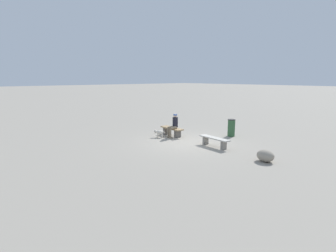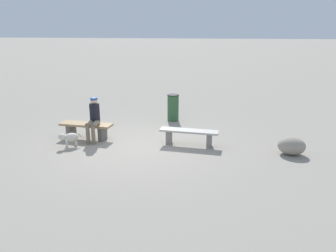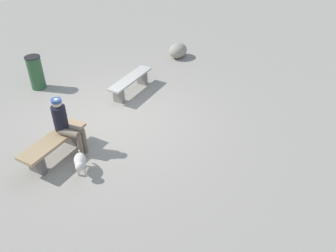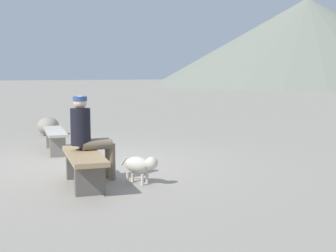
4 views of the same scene
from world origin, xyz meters
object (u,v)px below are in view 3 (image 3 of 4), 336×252
bench_left (131,82)px  seated_person (65,123)px  trash_bin (36,72)px  dog (80,162)px  bench_right (54,145)px  boulder (178,51)px

bench_left → seated_person: size_ratio=1.31×
bench_left → trash_bin: bearing=-67.1°
bench_left → seated_person: 2.84m
bench_left → dog: bench_left is taller
bench_right → trash_bin: 3.36m
bench_left → trash_bin: (0.84, -2.56, 0.16)m
dog → boulder: boulder is taller
bench_right → boulder: bearing=-178.9°
trash_bin → boulder: (-3.60, 2.83, -0.24)m
bench_right → boulder: bench_right is taller
seated_person → dog: bearing=50.2°
seated_person → trash_bin: bearing=-129.5°
trash_bin → boulder: trash_bin is taller
bench_right → dog: bearing=81.4°
seated_person → trash_bin: 3.27m
bench_right → bench_left: bearing=-177.2°
bench_right → boulder: (-5.88, 0.37, -0.10)m
bench_left → seated_person: bearing=5.5°
trash_bin → boulder: 4.59m
bench_left → boulder: bearing=179.1°
boulder → seated_person: bearing=-2.4°
bench_left → boulder: size_ratio=2.38×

